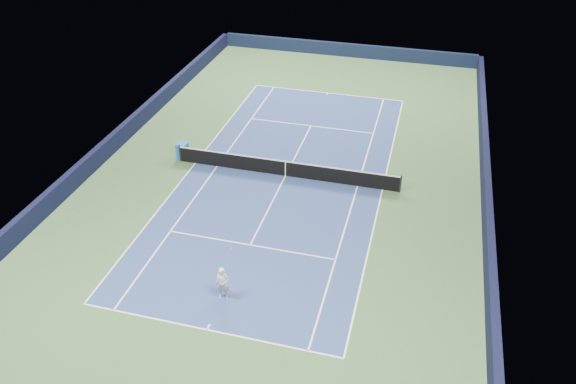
# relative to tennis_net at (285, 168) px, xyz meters

# --- Properties ---
(ground) EXTENTS (40.00, 40.00, 0.00)m
(ground) POSITION_rel_tennis_net_xyz_m (0.00, 0.00, -0.50)
(ground) COLOR #36562F
(ground) RESTS_ON ground
(wall_far) EXTENTS (22.00, 0.35, 1.10)m
(wall_far) POSITION_rel_tennis_net_xyz_m (0.00, 19.82, 0.05)
(wall_far) COLOR #101832
(wall_far) RESTS_ON ground
(wall_right) EXTENTS (0.35, 40.00, 1.10)m
(wall_right) POSITION_rel_tennis_net_xyz_m (10.82, 0.00, 0.05)
(wall_right) COLOR black
(wall_right) RESTS_ON ground
(wall_left) EXTENTS (0.35, 40.00, 1.10)m
(wall_left) POSITION_rel_tennis_net_xyz_m (-10.82, 0.00, 0.05)
(wall_left) COLOR black
(wall_left) RESTS_ON ground
(court_surface) EXTENTS (10.97, 23.77, 0.01)m
(court_surface) POSITION_rel_tennis_net_xyz_m (0.00, 0.00, -0.50)
(court_surface) COLOR navy
(court_surface) RESTS_ON ground
(baseline_far) EXTENTS (10.97, 0.08, 0.00)m
(baseline_far) POSITION_rel_tennis_net_xyz_m (0.00, 11.88, -0.50)
(baseline_far) COLOR white
(baseline_far) RESTS_ON ground
(baseline_near) EXTENTS (10.97, 0.08, 0.00)m
(baseline_near) POSITION_rel_tennis_net_xyz_m (0.00, -11.88, -0.50)
(baseline_near) COLOR white
(baseline_near) RESTS_ON ground
(sideline_doubles_right) EXTENTS (0.08, 23.77, 0.00)m
(sideline_doubles_right) POSITION_rel_tennis_net_xyz_m (5.49, 0.00, -0.50)
(sideline_doubles_right) COLOR white
(sideline_doubles_right) RESTS_ON ground
(sideline_doubles_left) EXTENTS (0.08, 23.77, 0.00)m
(sideline_doubles_left) POSITION_rel_tennis_net_xyz_m (-5.49, 0.00, -0.50)
(sideline_doubles_left) COLOR white
(sideline_doubles_left) RESTS_ON ground
(sideline_singles_right) EXTENTS (0.08, 23.77, 0.00)m
(sideline_singles_right) POSITION_rel_tennis_net_xyz_m (4.12, 0.00, -0.50)
(sideline_singles_right) COLOR white
(sideline_singles_right) RESTS_ON ground
(sideline_singles_left) EXTENTS (0.08, 23.77, 0.00)m
(sideline_singles_left) POSITION_rel_tennis_net_xyz_m (-4.12, 0.00, -0.50)
(sideline_singles_left) COLOR white
(sideline_singles_left) RESTS_ON ground
(service_line_far) EXTENTS (8.23, 0.08, 0.00)m
(service_line_far) POSITION_rel_tennis_net_xyz_m (0.00, 6.40, -0.50)
(service_line_far) COLOR white
(service_line_far) RESTS_ON ground
(service_line_near) EXTENTS (8.23, 0.08, 0.00)m
(service_line_near) POSITION_rel_tennis_net_xyz_m (0.00, -6.40, -0.50)
(service_line_near) COLOR white
(service_line_near) RESTS_ON ground
(center_service_line) EXTENTS (0.08, 12.80, 0.00)m
(center_service_line) POSITION_rel_tennis_net_xyz_m (0.00, 0.00, -0.50)
(center_service_line) COLOR white
(center_service_line) RESTS_ON ground
(center_mark_far) EXTENTS (0.08, 0.30, 0.00)m
(center_mark_far) POSITION_rel_tennis_net_xyz_m (0.00, 11.73, -0.50)
(center_mark_far) COLOR white
(center_mark_far) RESTS_ON ground
(center_mark_near) EXTENTS (0.08, 0.30, 0.00)m
(center_mark_near) POSITION_rel_tennis_net_xyz_m (0.00, -11.73, -0.50)
(center_mark_near) COLOR white
(center_mark_near) RESTS_ON ground
(tennis_net) EXTENTS (12.90, 0.10, 1.07)m
(tennis_net) POSITION_rel_tennis_net_xyz_m (0.00, 0.00, 0.00)
(tennis_net) COLOR black
(tennis_net) RESTS_ON ground
(sponsor_cube) EXTENTS (0.67, 0.63, 0.98)m
(sponsor_cube) POSITION_rel_tennis_net_xyz_m (-6.40, 0.35, -0.01)
(sponsor_cube) COLOR blue
(sponsor_cube) RESTS_ON ground
(tennis_player) EXTENTS (0.77, 1.28, 1.84)m
(tennis_player) POSITION_rel_tennis_net_xyz_m (0.01, -9.99, 0.28)
(tennis_player) COLOR silver
(tennis_player) RESTS_ON ground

